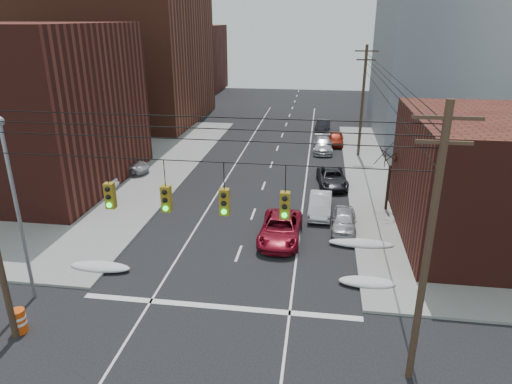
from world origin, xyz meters
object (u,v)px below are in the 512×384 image
(lot_car_c, at_px, (56,169))
(red_pickup, at_px, (280,229))
(lot_car_b, at_px, (123,166))
(parked_car_d, at_px, (323,145))
(parked_car_b, at_px, (320,205))
(lot_car_d, at_px, (58,161))
(construction_barrel, at_px, (19,321))
(parked_car_a, at_px, (344,221))
(lot_car_a, at_px, (91,182))
(parked_car_c, at_px, (332,178))
(parked_car_f, at_px, (323,125))
(parked_car_e, at_px, (336,138))

(lot_car_c, bearing_deg, red_pickup, -115.27)
(lot_car_b, bearing_deg, parked_car_d, -59.75)
(parked_car_b, distance_m, lot_car_d, 25.53)
(lot_car_c, relative_size, construction_barrel, 4.05)
(lot_car_b, distance_m, construction_barrel, 22.29)
(parked_car_d, height_order, construction_barrel, parked_car_d)
(parked_car_a, height_order, lot_car_b, lot_car_b)
(lot_car_a, bearing_deg, lot_car_d, 44.42)
(lot_car_a, relative_size, lot_car_b, 0.87)
(parked_car_c, bearing_deg, lot_car_a, -173.99)
(parked_car_a, xyz_separation_m, parked_car_d, (-1.51, 19.15, 0.03))
(lot_car_c, bearing_deg, lot_car_a, -121.53)
(parked_car_b, bearing_deg, red_pickup, -117.29)
(red_pickup, height_order, lot_car_c, red_pickup)
(red_pickup, relative_size, lot_car_b, 1.13)
(lot_car_d, bearing_deg, parked_car_d, -61.49)
(red_pickup, xyz_separation_m, parked_car_a, (4.07, 2.00, -0.08))
(parked_car_d, height_order, parked_car_f, parked_car_d)
(parked_car_b, bearing_deg, lot_car_a, 175.46)
(lot_car_a, bearing_deg, parked_car_b, -100.75)
(parked_car_f, distance_m, lot_car_b, 26.72)
(lot_car_b, relative_size, lot_car_c, 1.04)
(parked_car_b, bearing_deg, lot_car_d, 165.44)
(parked_car_e, height_order, lot_car_b, lot_car_b)
(parked_car_c, height_order, lot_car_d, lot_car_d)
(lot_car_a, bearing_deg, parked_car_f, -41.96)
(lot_car_d, bearing_deg, parked_car_b, -98.92)
(lot_car_a, relative_size, lot_car_c, 0.91)
(parked_car_a, height_order, lot_car_d, lot_car_d)
(parked_car_c, bearing_deg, parked_car_a, -91.52)
(lot_car_b, bearing_deg, red_pickup, -124.87)
(lot_car_a, bearing_deg, parked_car_d, -56.51)
(lot_car_b, xyz_separation_m, lot_car_c, (-5.43, -1.79, -0.00))
(parked_car_c, distance_m, lot_car_c, 24.24)
(parked_car_c, relative_size, lot_car_d, 1.37)
(parked_car_b, relative_size, parked_car_e, 1.05)
(parked_car_d, height_order, lot_car_c, lot_car_c)
(lot_car_a, distance_m, construction_barrel, 18.16)
(parked_car_e, distance_m, lot_car_b, 23.42)
(parked_car_c, height_order, lot_car_a, lot_car_a)
(parked_car_e, bearing_deg, parked_car_a, -88.58)
(parked_car_e, relative_size, lot_car_d, 1.16)
(parked_car_f, height_order, construction_barrel, parked_car_f)
(parked_car_a, xyz_separation_m, parked_car_e, (-0.10, 22.18, 0.04))
(red_pickup, distance_m, lot_car_c, 22.72)
(lot_car_d, distance_m, construction_barrel, 25.11)
(lot_car_d, height_order, construction_barrel, lot_car_d)
(parked_car_f, distance_m, lot_car_c, 31.80)
(parked_car_a, bearing_deg, lot_car_b, 157.59)
(red_pickup, height_order, lot_car_b, red_pickup)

